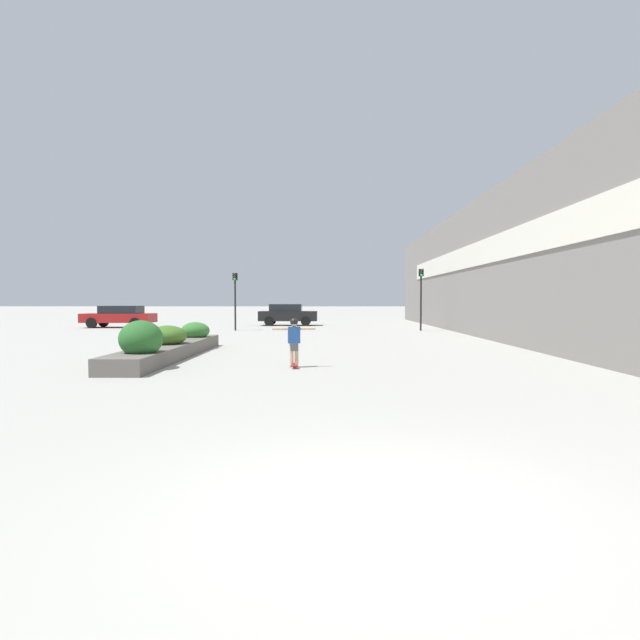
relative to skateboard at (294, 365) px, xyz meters
The scene contains 10 objects.
ground_plane 9.51m from the skateboard, 81.73° to the right, with size 300.00×300.00×0.00m, color #A3A099.
building_wall_right 14.22m from the skateboard, 50.22° to the left, with size 0.67×49.13×7.06m.
planter_box 4.78m from the skateboard, 152.50° to the left, with size 1.38×8.69×1.33m.
skateboard is the anchor object (origin of this frame).
skateboarder 0.80m from the skateboard, ahead, with size 1.20×0.28×1.29m.
car_leftmost 23.46m from the skateboard, 95.04° to the left, with size 4.31×1.95×1.59m.
car_center_left 27.80m from the skateboard, 53.29° to the left, with size 4.58×1.84×1.40m.
car_center_right 24.32m from the skateboard, 123.51° to the left, with size 4.74×2.00×1.50m.
traffic_light_left 17.72m from the skateboard, 105.81° to the left, with size 0.28×0.30×3.56m.
traffic_light_right 18.44m from the skateboard, 68.53° to the left, with size 0.28×0.30×3.81m.
Camera 1 is at (-0.43, -4.41, 1.88)m, focal length 28.00 mm.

